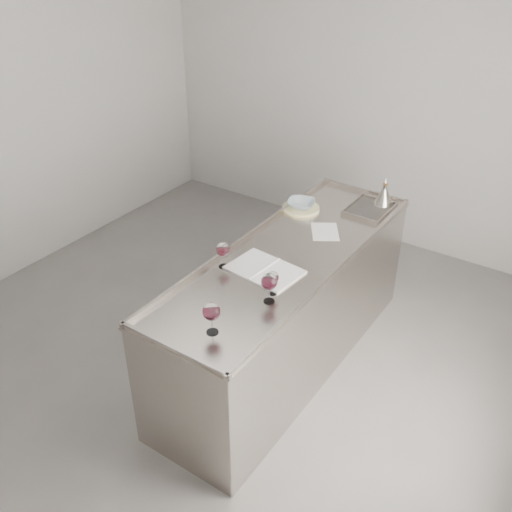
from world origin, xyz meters
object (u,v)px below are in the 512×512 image
Objects in this scene: wine_glass_small at (273,278)px; wine_funnel at (384,196)px; wine_glass_middle at (211,312)px; wine_glass_right at (269,282)px; wine_glass_left at (223,250)px; notebook at (265,270)px; ceramic_bowl at (301,204)px; counter at (287,310)px.

wine_funnel is (0.06, 1.52, -0.04)m from wine_glass_small.
wine_glass_right is at bearing 76.39° from wine_glass_middle.
wine_glass_left is 0.79× the size of wine_funnel.
wine_glass_small is 0.31× the size of notebook.
wine_glass_left is 1.18× the size of wine_glass_small.
wine_glass_middle is 0.92× the size of ceramic_bowl.
wine_glass_small is 1.52m from wine_funnel.
wine_glass_small is at bearing -92.42° from wine_funnel.
ceramic_bowl is (0.00, 1.00, -0.08)m from wine_glass_left.
wine_glass_right is at bearing -70.95° from counter.
wine_glass_small is at bearing -68.28° from ceramic_bowl.
wine_glass_small is at bearing -39.71° from notebook.
wine_funnel is at bearing 42.37° from ceramic_bowl.
wine_funnel is (0.14, 2.03, -0.07)m from wine_glass_middle.
counter is at bearing -101.34° from wine_funnel.
wine_glass_right reaches higher than ceramic_bowl.
wine_glass_right is (0.10, 0.42, -0.00)m from wine_glass_middle.
notebook is at bearing -100.26° from wine_funnel.
wine_glass_middle is at bearing -93.85° from wine_funnel.
counter is 10.66× the size of wine_funnel.
wine_glass_middle is at bearing -58.31° from wine_glass_left.
counter is 12.35× the size of wine_glass_middle.
wine_glass_middle is 0.43m from wine_glass_right.
wine_glass_left is at bearing -90.00° from ceramic_bowl.
wine_glass_small reaches higher than counter.
wine_glass_middle reaches higher than wine_glass_small.
wine_glass_left is 0.93× the size of wine_glass_right.
wine_glass_middle reaches higher than wine_glass_right.
wine_glass_middle is at bearing -75.40° from notebook.
wine_glass_middle reaches higher than notebook.
wine_glass_left is at bearing -108.72° from wine_funnel.
wine_glass_right reaches higher than notebook.
ceramic_bowl is (-0.43, 1.07, -0.06)m from wine_glass_small.
wine_funnel reaches higher than wine_glass_left.
wine_glass_middle is (0.36, -0.58, 0.01)m from wine_glass_left.
wine_glass_middle is 0.71m from notebook.
notebook is at bearing 24.04° from wine_glass_left.
ceramic_bowl is at bearing 113.57° from counter.
wine_glass_right is 1.61m from wine_funnel.
wine_funnel reaches higher than ceramic_bowl.
counter is at bearing -66.43° from ceramic_bowl.
wine_funnel is (0.49, 0.45, 0.02)m from ceramic_bowl.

